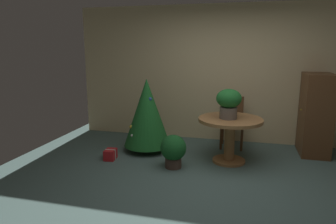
% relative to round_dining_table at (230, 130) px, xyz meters
% --- Properties ---
extents(ground_plane, '(6.60, 6.60, 0.00)m').
position_rel_round_dining_table_xyz_m(ground_plane, '(-0.13, -0.97, -0.53)').
color(ground_plane, '#4C6660').
extents(back_wall_panel, '(6.00, 0.10, 2.60)m').
position_rel_round_dining_table_xyz_m(back_wall_panel, '(-0.13, 1.23, 0.77)').
color(back_wall_panel, beige).
rests_on(back_wall_panel, ground_plane).
extents(round_dining_table, '(1.00, 1.00, 0.72)m').
position_rel_round_dining_table_xyz_m(round_dining_table, '(0.00, 0.00, 0.00)').
color(round_dining_table, '#9E6B3D').
rests_on(round_dining_table, ground_plane).
extents(flower_vase, '(0.39, 0.39, 0.46)m').
position_rel_round_dining_table_xyz_m(flower_vase, '(-0.03, -0.03, 0.46)').
color(flower_vase, '#665B51').
rests_on(flower_vase, round_dining_table).
extents(wooden_chair_far, '(0.40, 0.38, 0.92)m').
position_rel_round_dining_table_xyz_m(wooden_chair_far, '(0.00, 0.83, -0.01)').
color(wooden_chair_far, brown).
rests_on(wooden_chair_far, ground_plane).
extents(holiday_tree, '(0.82, 0.82, 1.28)m').
position_rel_round_dining_table_xyz_m(holiday_tree, '(-1.44, 0.19, 0.16)').
color(holiday_tree, brown).
rests_on(holiday_tree, ground_plane).
extents(gift_box_red, '(0.19, 0.25, 0.17)m').
position_rel_round_dining_table_xyz_m(gift_box_red, '(-1.89, -0.38, -0.45)').
color(gift_box_red, red).
rests_on(gift_box_red, ground_plane).
extents(wooden_cabinet, '(0.48, 0.72, 1.38)m').
position_rel_round_dining_table_xyz_m(wooden_cabinet, '(1.38, 0.78, 0.16)').
color(wooden_cabinet, brown).
rests_on(wooden_cabinet, ground_plane).
extents(potted_plant, '(0.40, 0.40, 0.51)m').
position_rel_round_dining_table_xyz_m(potted_plant, '(-0.81, -0.45, -0.25)').
color(potted_plant, '#4C382D').
rests_on(potted_plant, ground_plane).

